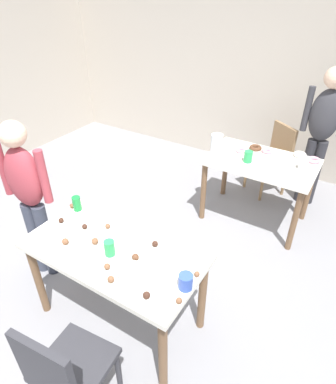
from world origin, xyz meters
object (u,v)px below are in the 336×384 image
object	(u,v)px
dining_table_near	(115,260)
person_girl_near	(28,191)
chair_near_table	(64,370)
soda_can	(77,204)
pitcher_far	(217,144)
person_adult_far	(322,127)
dining_table_far	(260,169)
mixing_bowl	(131,274)
chair_far_table	(274,155)

from	to	relation	value
dining_table_near	person_girl_near	xyz separation A→B (m)	(-0.92, 0.05, 0.24)
chair_near_table	soda_can	size ratio (longest dim) A/B	7.13
person_girl_near	pitcher_far	bearing A→B (deg)	62.64
person_adult_far	soda_can	size ratio (longest dim) A/B	13.17
chair_near_table	person_girl_near	xyz separation A→B (m)	(-1.13, 0.76, 0.39)
dining_table_far	person_girl_near	bearing A→B (deg)	-127.10
chair_near_table	mixing_bowl	world-z (taller)	chair_near_table
dining_table_near	chair_near_table	xyz separation A→B (m)	(0.21, -0.71, -0.15)
mixing_bowl	chair_near_table	bearing A→B (deg)	-96.26
chair_near_table	person_girl_near	size ratio (longest dim) A/B	0.59
chair_near_table	person_girl_near	world-z (taller)	person_girl_near
dining_table_near	person_adult_far	world-z (taller)	person_adult_far
mixing_bowl	pitcher_far	size ratio (longest dim) A/B	0.82
dining_table_far	chair_far_table	distance (m)	0.72
chair_near_table	person_adult_far	xyz separation A→B (m)	(0.65, 3.24, 0.48)
pitcher_far	dining_table_far	bearing A→B (deg)	10.63
person_girl_near	pitcher_far	distance (m)	1.93
chair_near_table	person_girl_near	bearing A→B (deg)	146.00
person_girl_near	pitcher_far	world-z (taller)	person_girl_near
chair_far_table	person_adult_far	bearing A→B (deg)	-2.87
dining_table_near	mixing_bowl	world-z (taller)	mixing_bowl
dining_table_near	mixing_bowl	distance (m)	0.34
soda_can	chair_near_table	bearing A→B (deg)	-50.57
dining_table_far	person_adult_far	size ratio (longest dim) A/B	0.69
mixing_bowl	person_adult_far	bearing A→B (deg)	77.55
dining_table_near	dining_table_far	bearing A→B (deg)	76.66
dining_table_far	person_girl_near	size ratio (longest dim) A/B	0.75
dining_table_far	chair_far_table	xyz separation A→B (m)	(-0.04, 0.70, -0.14)
dining_table_far	chair_near_table	bearing A→B (deg)	-95.21
soda_can	pitcher_far	distance (m)	1.64
dining_table_near	mixing_bowl	size ratio (longest dim) A/B	7.52
chair_near_table	dining_table_far	bearing A→B (deg)	84.79
chair_near_table	chair_far_table	xyz separation A→B (m)	(0.20, 3.26, 0.00)
chair_far_table	dining_table_far	bearing A→B (deg)	-86.90
person_girl_near	person_adult_far	world-z (taller)	person_adult_far
dining_table_near	chair_far_table	distance (m)	2.59
dining_table_near	chair_far_table	bearing A→B (deg)	81.08
dining_table_near	dining_table_far	xyz separation A→B (m)	(0.44, 1.85, -0.00)
dining_table_near	dining_table_far	world-z (taller)	same
dining_table_far	chair_far_table	size ratio (longest dim) A/B	1.28
dining_table_far	dining_table_near	bearing A→B (deg)	-103.34
soda_can	person_adult_far	bearing A→B (deg)	58.84
dining_table_near	chair_near_table	world-z (taller)	chair_near_table
dining_table_far	chair_near_table	world-z (taller)	chair_near_table
person_girl_near	mixing_bowl	distance (m)	1.21
dining_table_near	chair_far_table	xyz separation A→B (m)	(0.40, 2.55, -0.15)
chair_far_table	person_girl_near	size ratio (longest dim) A/B	0.59
dining_table_far	soda_can	size ratio (longest dim) A/B	9.10
chair_far_table	soda_can	distance (m)	2.55
dining_table_far	person_adult_far	world-z (taller)	person_adult_far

